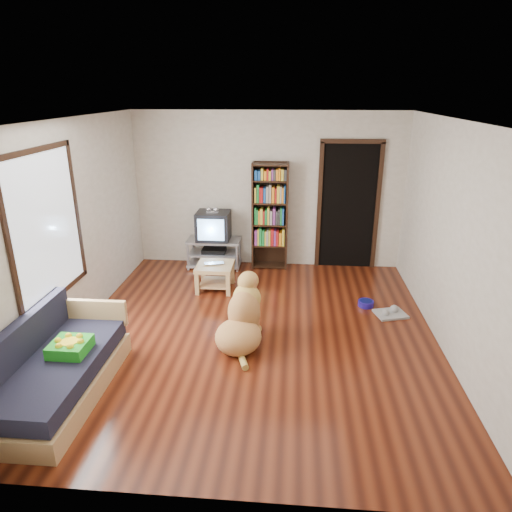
# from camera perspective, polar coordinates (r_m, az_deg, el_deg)

# --- Properties ---
(ground) EXTENTS (5.00, 5.00, 0.00)m
(ground) POSITION_cam_1_polar(r_m,az_deg,el_deg) (5.86, -0.15, -9.65)
(ground) COLOR #612410
(ground) RESTS_ON ground
(ceiling) EXTENTS (5.00, 5.00, 0.00)m
(ceiling) POSITION_cam_1_polar(r_m,az_deg,el_deg) (5.09, -0.18, 16.65)
(ceiling) COLOR white
(ceiling) RESTS_ON ground
(wall_back) EXTENTS (4.50, 0.00, 4.50)m
(wall_back) POSITION_cam_1_polar(r_m,az_deg,el_deg) (7.74, 1.48, 8.14)
(wall_back) COLOR beige
(wall_back) RESTS_ON ground
(wall_front) EXTENTS (4.50, 0.00, 4.50)m
(wall_front) POSITION_cam_1_polar(r_m,az_deg,el_deg) (3.06, -4.37, -11.70)
(wall_front) COLOR beige
(wall_front) RESTS_ON ground
(wall_left) EXTENTS (0.00, 5.00, 5.00)m
(wall_left) POSITION_cam_1_polar(r_m,az_deg,el_deg) (5.96, -22.29, 2.93)
(wall_left) COLOR beige
(wall_left) RESTS_ON ground
(wall_right) EXTENTS (0.00, 5.00, 5.00)m
(wall_right) POSITION_cam_1_polar(r_m,az_deg,el_deg) (5.61, 23.40, 1.76)
(wall_right) COLOR beige
(wall_right) RESTS_ON ground
(green_cushion) EXTENTS (0.36, 0.36, 0.12)m
(green_cushion) POSITION_cam_1_polar(r_m,az_deg,el_deg) (5.02, -22.21, -10.47)
(green_cushion) COLOR green
(green_cushion) RESTS_ON sofa
(laptop) EXTENTS (0.34, 0.26, 0.02)m
(laptop) POSITION_cam_1_polar(r_m,az_deg,el_deg) (6.93, -5.22, -1.07)
(laptop) COLOR #B9B8BD
(laptop) RESTS_ON coffee_table
(dog_bowl) EXTENTS (0.22, 0.22, 0.08)m
(dog_bowl) POSITION_cam_1_polar(r_m,az_deg,el_deg) (6.71, 13.57, -5.78)
(dog_bowl) COLOR navy
(dog_bowl) RESTS_ON ground
(grey_rag) EXTENTS (0.47, 0.42, 0.03)m
(grey_rag) POSITION_cam_1_polar(r_m,az_deg,el_deg) (6.56, 16.46, -6.96)
(grey_rag) COLOR #979797
(grey_rag) RESTS_ON ground
(window) EXTENTS (0.03, 1.46, 1.70)m
(window) POSITION_cam_1_polar(r_m,az_deg,el_deg) (5.48, -24.69, 3.35)
(window) COLOR white
(window) RESTS_ON wall_left
(doorway) EXTENTS (1.03, 0.05, 2.19)m
(doorway) POSITION_cam_1_polar(r_m,az_deg,el_deg) (7.80, 11.46, 6.48)
(doorway) COLOR black
(doorway) RESTS_ON wall_back
(tv_stand) EXTENTS (0.90, 0.45, 0.50)m
(tv_stand) POSITION_cam_1_polar(r_m,az_deg,el_deg) (7.89, -5.24, 0.51)
(tv_stand) COLOR #99999E
(tv_stand) RESTS_ON ground
(crt_tv) EXTENTS (0.55, 0.52, 0.58)m
(crt_tv) POSITION_cam_1_polar(r_m,az_deg,el_deg) (7.77, -5.32, 3.86)
(crt_tv) COLOR black
(crt_tv) RESTS_ON tv_stand
(bookshelf) EXTENTS (0.60, 0.30, 1.80)m
(bookshelf) POSITION_cam_1_polar(r_m,az_deg,el_deg) (7.66, 1.76, 5.70)
(bookshelf) COLOR black
(bookshelf) RESTS_ON ground
(sofa) EXTENTS (0.80, 1.80, 0.80)m
(sofa) POSITION_cam_1_polar(r_m,az_deg,el_deg) (5.10, -23.77, -13.12)
(sofa) COLOR tan
(sofa) RESTS_ON ground
(coffee_table) EXTENTS (0.55, 0.55, 0.40)m
(coffee_table) POSITION_cam_1_polar(r_m,az_deg,el_deg) (7.01, -5.15, -1.98)
(coffee_table) COLOR tan
(coffee_table) RESTS_ON ground
(dog) EXTENTS (0.66, 1.08, 0.88)m
(dog) POSITION_cam_1_polar(r_m,az_deg,el_deg) (5.51, -1.70, -7.92)
(dog) COLOR tan
(dog) RESTS_ON ground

